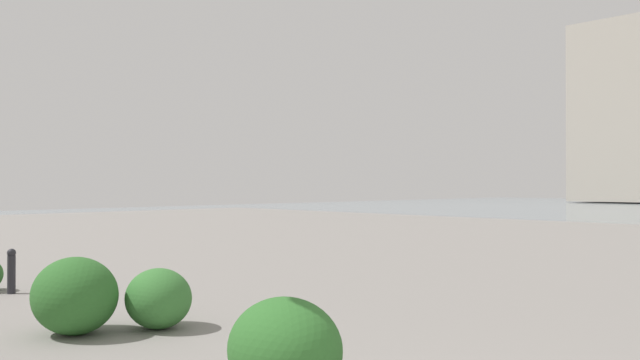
{
  "coord_description": "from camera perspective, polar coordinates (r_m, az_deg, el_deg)",
  "views": [
    {
      "loc": [
        -1.71,
        2.36,
        1.69
      ],
      "look_at": [
        6.86,
        -6.04,
        1.78
      ],
      "focal_mm": 35.33,
      "sensor_mm": 36.0,
      "label": 1
    }
  ],
  "objects": [
    {
      "name": "bollard_near",
      "position": [
        10.95,
        -26.16,
        -7.33
      ],
      "size": [
        0.13,
        0.13,
        0.7
      ],
      "color": "#232328",
      "rests_on": "ground"
    },
    {
      "name": "shrub_tall",
      "position": [
        5.08,
        -3.21,
        -15.07
      ],
      "size": [
        0.95,
        0.86,
        0.81
      ],
      "color": "#2D6628",
      "rests_on": "ground"
    },
    {
      "name": "shrub_round",
      "position": [
        7.72,
        -21.31,
        -9.73
      ],
      "size": [
        1.03,
        0.92,
        0.87
      ],
      "color": "#2D6628",
      "rests_on": "ground"
    },
    {
      "name": "shrub_low",
      "position": [
        7.74,
        -14.42,
        -10.35
      ],
      "size": [
        0.83,
        0.75,
        0.71
      ],
      "color": "#387533",
      "rests_on": "ground"
    }
  ]
}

